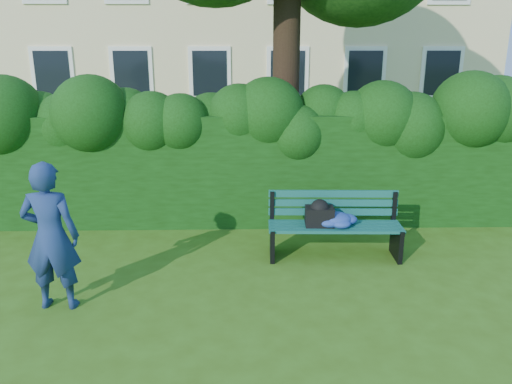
{
  "coord_description": "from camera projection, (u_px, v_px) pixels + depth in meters",
  "views": [
    {
      "loc": [
        -0.15,
        -5.81,
        2.85
      ],
      "look_at": [
        0.0,
        0.6,
        0.95
      ],
      "focal_mm": 35.0,
      "sensor_mm": 36.0,
      "label": 1
    }
  ],
  "objects": [
    {
      "name": "hedge",
      "position": [
        254.0,
        167.0,
        8.24
      ],
      "size": [
        10.0,
        1.0,
        1.8
      ],
      "color": "black",
      "rests_on": "ground"
    },
    {
      "name": "man_reading",
      "position": [
        51.0,
        237.0,
        5.43
      ],
      "size": [
        0.62,
        0.41,
        1.68
      ],
      "primitive_type": "imported",
      "rotation": [
        0.0,
        0.0,
        3.13
      ],
      "color": "navy",
      "rests_on": "ground"
    },
    {
      "name": "park_bench",
      "position": [
        332.0,
        222.0,
        6.87
      ],
      "size": [
        1.84,
        0.62,
        0.89
      ],
      "rotation": [
        0.0,
        0.0,
        -0.03
      ],
      "color": "#0D4234",
      "rests_on": "ground"
    },
    {
      "name": "ground",
      "position": [
        257.0,
        276.0,
        6.39
      ],
      "size": [
        80.0,
        80.0,
        0.0
      ],
      "primitive_type": "plane",
      "color": "#355513",
      "rests_on": "ground"
    }
  ]
}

